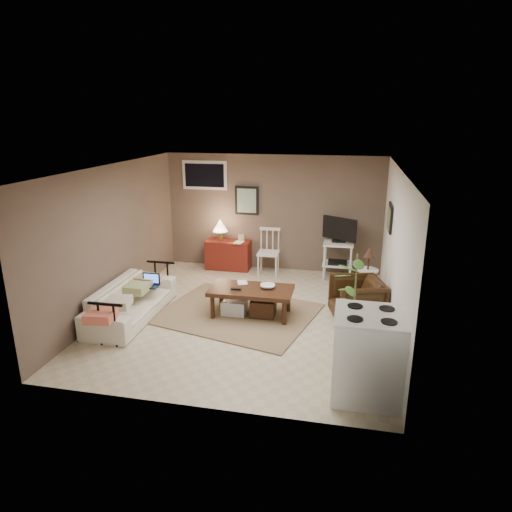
% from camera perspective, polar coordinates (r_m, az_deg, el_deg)
% --- Properties ---
extents(floor, '(5.00, 5.00, 0.00)m').
position_cam_1_polar(floor, '(7.55, -1.23, -7.45)').
color(floor, '#C1B293').
rests_on(floor, ground).
extents(art_back, '(0.50, 0.03, 0.60)m').
position_cam_1_polar(art_back, '(9.55, -1.16, 6.94)').
color(art_back, black).
extents(art_right, '(0.03, 0.60, 0.45)m').
position_cam_1_polar(art_right, '(7.93, 16.41, 4.64)').
color(art_right, black).
extents(window, '(0.96, 0.03, 0.60)m').
position_cam_1_polar(window, '(9.72, -6.43, 10.00)').
color(window, silver).
extents(rug, '(2.84, 2.48, 0.02)m').
position_cam_1_polar(rug, '(7.62, -2.47, -7.12)').
color(rug, '#85694D').
rests_on(rug, floor).
extents(coffee_table, '(1.34, 0.70, 0.51)m').
position_cam_1_polar(coffee_table, '(7.44, -0.68, -5.48)').
color(coffee_table, '#39180F').
rests_on(coffee_table, floor).
extents(sofa, '(0.57, 1.97, 0.77)m').
position_cam_1_polar(sofa, '(7.62, -15.37, -4.74)').
color(sofa, silver).
rests_on(sofa, floor).
extents(sofa_pillows, '(0.38, 1.87, 0.13)m').
position_cam_1_polar(sofa_pillows, '(7.38, -15.88, -4.77)').
color(sofa_pillows, beige).
rests_on(sofa_pillows, sofa).
extents(sofa_end_rails, '(0.53, 1.96, 0.66)m').
position_cam_1_polar(sofa_end_rails, '(7.59, -14.57, -5.20)').
color(sofa_end_rails, black).
rests_on(sofa_end_rails, floor).
extents(laptop, '(0.30, 0.22, 0.21)m').
position_cam_1_polar(laptop, '(7.78, -13.08, -3.21)').
color(laptop, black).
rests_on(laptop, sofa).
extents(red_console, '(0.93, 0.41, 1.08)m').
position_cam_1_polar(red_console, '(9.69, -3.57, 0.51)').
color(red_console, maroon).
rests_on(red_console, floor).
extents(spindle_chair, '(0.44, 0.44, 0.94)m').
position_cam_1_polar(spindle_chair, '(9.36, 1.58, 0.38)').
color(spindle_chair, silver).
rests_on(spindle_chair, floor).
extents(tv_stand, '(0.67, 0.48, 1.24)m').
position_cam_1_polar(tv_stand, '(9.18, 10.26, 1.16)').
color(tv_stand, silver).
rests_on(tv_stand, floor).
extents(side_table, '(0.37, 0.37, 0.98)m').
position_cam_1_polar(side_table, '(8.13, 13.82, -1.52)').
color(side_table, silver).
rests_on(side_table, floor).
extents(armchair, '(0.89, 0.92, 0.77)m').
position_cam_1_polar(armchair, '(7.41, 12.48, -5.13)').
color(armchair, black).
rests_on(armchair, floor).
extents(potted_plant, '(0.37, 0.37, 1.49)m').
position_cam_1_polar(potted_plant, '(6.15, 12.17, -5.78)').
color(potted_plant, '#9E967D').
rests_on(potted_plant, floor).
extents(stove, '(0.80, 0.75, 1.05)m').
position_cam_1_polar(stove, '(5.49, 13.83, -11.96)').
color(stove, white).
rests_on(stove, floor).
extents(bowl, '(0.24, 0.09, 0.24)m').
position_cam_1_polar(bowl, '(7.34, 1.47, -3.16)').
color(bowl, '#39180F').
rests_on(bowl, coffee_table).
extents(book_table, '(0.16, 0.07, 0.22)m').
position_cam_1_polar(book_table, '(7.54, -2.33, -2.67)').
color(book_table, '#39180F').
rests_on(book_table, coffee_table).
extents(book_console, '(0.18, 0.05, 0.24)m').
position_cam_1_polar(book_console, '(9.42, -2.71, 2.35)').
color(book_console, '#39180F').
rests_on(book_console, red_console).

